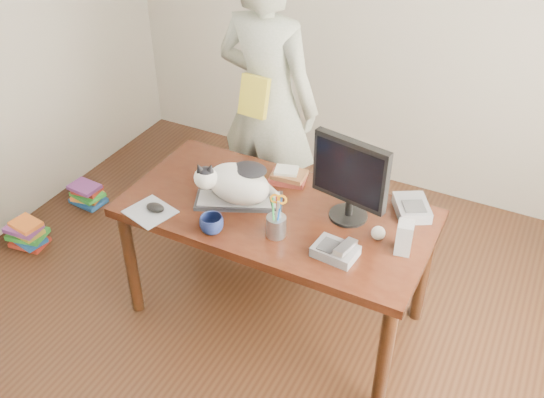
{
  "coord_description": "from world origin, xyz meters",
  "views": [
    {
      "loc": [
        1.12,
        -1.64,
        2.62
      ],
      "look_at": [
        0.0,
        0.55,
        0.85
      ],
      "focal_mm": 40.0,
      "sensor_mm": 36.0,
      "label": 1
    }
  ],
  "objects_px": {
    "pen_cup": "(276,224)",
    "speaker": "(404,238)",
    "desk": "(283,224)",
    "baseball": "(378,233)",
    "person": "(268,104)",
    "keyboard": "(239,201)",
    "phone": "(336,251)",
    "book_pile_a": "(27,234)",
    "book_pile_b": "(87,194)",
    "mouse": "(155,208)",
    "coffee_mug": "(212,224)",
    "cat": "(235,182)",
    "book_stack": "(288,176)",
    "monitor": "(350,176)",
    "calculator": "(412,208)"
  },
  "relations": [
    {
      "from": "pen_cup",
      "to": "speaker",
      "type": "bearing_deg",
      "value": 15.54
    },
    {
      "from": "desk",
      "to": "baseball",
      "type": "xyz_separation_m",
      "value": [
        0.54,
        -0.06,
        0.18
      ]
    },
    {
      "from": "speaker",
      "to": "person",
      "type": "relative_size",
      "value": 0.09
    },
    {
      "from": "keyboard",
      "to": "speaker",
      "type": "bearing_deg",
      "value": -23.6
    },
    {
      "from": "keyboard",
      "to": "phone",
      "type": "xyz_separation_m",
      "value": [
        0.61,
        -0.16,
        0.02
      ]
    },
    {
      "from": "book_pile_a",
      "to": "book_pile_b",
      "type": "distance_m",
      "value": 0.55
    },
    {
      "from": "book_pile_a",
      "to": "book_pile_b",
      "type": "xyz_separation_m",
      "value": [
        0.03,
        0.55,
        -0.02
      ]
    },
    {
      "from": "mouse",
      "to": "book_pile_a",
      "type": "bearing_deg",
      "value": -168.96
    },
    {
      "from": "keyboard",
      "to": "mouse",
      "type": "bearing_deg",
      "value": -167.37
    },
    {
      "from": "desk",
      "to": "pen_cup",
      "type": "bearing_deg",
      "value": -70.68
    },
    {
      "from": "desk",
      "to": "coffee_mug",
      "type": "height_order",
      "value": "coffee_mug"
    },
    {
      "from": "cat",
      "to": "pen_cup",
      "type": "bearing_deg",
      "value": -49.3
    },
    {
      "from": "desk",
      "to": "mouse",
      "type": "xyz_separation_m",
      "value": [
        -0.55,
        -0.37,
        0.17
      ]
    },
    {
      "from": "cat",
      "to": "speaker",
      "type": "relative_size",
      "value": 2.56
    },
    {
      "from": "pen_cup",
      "to": "book_pile_b",
      "type": "xyz_separation_m",
      "value": [
        -1.81,
        0.53,
        -0.75
      ]
    },
    {
      "from": "cat",
      "to": "book_stack",
      "type": "relative_size",
      "value": 1.91
    },
    {
      "from": "phone",
      "to": "book_pile_a",
      "type": "height_order",
      "value": "phone"
    },
    {
      "from": "cat",
      "to": "monitor",
      "type": "xyz_separation_m",
      "value": [
        0.56,
        0.14,
        0.13
      ]
    },
    {
      "from": "desk",
      "to": "phone",
      "type": "distance_m",
      "value": 0.52
    },
    {
      "from": "phone",
      "to": "person",
      "type": "bearing_deg",
      "value": 137.58
    },
    {
      "from": "coffee_mug",
      "to": "speaker",
      "type": "distance_m",
      "value": 0.92
    },
    {
      "from": "keyboard",
      "to": "mouse",
      "type": "distance_m",
      "value": 0.43
    },
    {
      "from": "monitor",
      "to": "book_pile_a",
      "type": "xyz_separation_m",
      "value": [
        -2.1,
        -0.3,
        -0.92
      ]
    },
    {
      "from": "baseball",
      "to": "calculator",
      "type": "bearing_deg",
      "value": 73.14
    },
    {
      "from": "mouse",
      "to": "phone",
      "type": "bearing_deg",
      "value": 21.6
    },
    {
      "from": "coffee_mug",
      "to": "desk",
      "type": "bearing_deg",
      "value": 62.66
    },
    {
      "from": "mouse",
      "to": "person",
      "type": "relative_size",
      "value": 0.06
    },
    {
      "from": "coffee_mug",
      "to": "phone",
      "type": "height_order",
      "value": "coffee_mug"
    },
    {
      "from": "cat",
      "to": "calculator",
      "type": "height_order",
      "value": "cat"
    },
    {
      "from": "desk",
      "to": "phone",
      "type": "relative_size",
      "value": 7.53
    },
    {
      "from": "book_pile_a",
      "to": "mouse",
      "type": "bearing_deg",
      "value": -4.52
    },
    {
      "from": "keyboard",
      "to": "book_pile_b",
      "type": "height_order",
      "value": "keyboard"
    },
    {
      "from": "keyboard",
      "to": "book_pile_b",
      "type": "relative_size",
      "value": 1.88
    },
    {
      "from": "book_pile_b",
      "to": "pen_cup",
      "type": "bearing_deg",
      "value": -16.43
    },
    {
      "from": "monitor",
      "to": "book_pile_a",
      "type": "distance_m",
      "value": 2.31
    },
    {
      "from": "keyboard",
      "to": "phone",
      "type": "bearing_deg",
      "value": -38.97
    },
    {
      "from": "calculator",
      "to": "book_pile_a",
      "type": "distance_m",
      "value": 2.53
    },
    {
      "from": "monitor",
      "to": "mouse",
      "type": "relative_size",
      "value": 3.91
    },
    {
      "from": "baseball",
      "to": "book_pile_a",
      "type": "bearing_deg",
      "value": -174.65
    },
    {
      "from": "desk",
      "to": "monitor",
      "type": "distance_m",
      "value": 0.53
    },
    {
      "from": "cat",
      "to": "book_pile_a",
      "type": "distance_m",
      "value": 1.74
    },
    {
      "from": "desk",
      "to": "cat",
      "type": "relative_size",
      "value": 3.8
    },
    {
      "from": "monitor",
      "to": "speaker",
      "type": "xyz_separation_m",
      "value": [
        0.33,
        -0.12,
        -0.17
      ]
    },
    {
      "from": "phone",
      "to": "book_stack",
      "type": "xyz_separation_m",
      "value": [
        -0.47,
        0.46,
        0.0
      ]
    },
    {
      "from": "monitor",
      "to": "mouse",
      "type": "xyz_separation_m",
      "value": [
        -0.9,
        -0.39,
        -0.23
      ]
    },
    {
      "from": "book_pile_a",
      "to": "baseball",
      "type": "bearing_deg",
      "value": 5.35
    },
    {
      "from": "monitor",
      "to": "book_pile_a",
      "type": "bearing_deg",
      "value": -160.95
    },
    {
      "from": "mouse",
      "to": "baseball",
      "type": "height_order",
      "value": "baseball"
    },
    {
      "from": "baseball",
      "to": "mouse",
      "type": "bearing_deg",
      "value": -164.15
    },
    {
      "from": "book_pile_a",
      "to": "monitor",
      "type": "bearing_deg",
      "value": 8.04
    }
  ]
}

